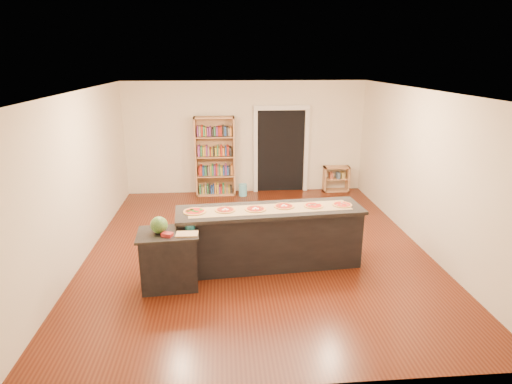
{
  "coord_description": "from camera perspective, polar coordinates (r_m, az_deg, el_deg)",
  "views": [
    {
      "loc": [
        -0.59,
        -7.16,
        3.32
      ],
      "look_at": [
        0.0,
        0.2,
        1.0
      ],
      "focal_mm": 30.0,
      "sensor_mm": 36.0,
      "label": 1
    }
  ],
  "objects": [
    {
      "name": "pizza_e",
      "position": [
        7.06,
        7.67,
        -1.81
      ],
      "size": [
        0.33,
        0.33,
        0.02
      ],
      "color": "#B28544",
      "rests_on": "kitchen_island"
    },
    {
      "name": "waste_bin",
      "position": [
        10.76,
        -1.76,
        0.29
      ],
      "size": [
        0.2,
        0.2,
        0.3
      ],
      "primitive_type": "cylinder",
      "color": "#68CAE8",
      "rests_on": "ground"
    },
    {
      "name": "pizza_f",
      "position": [
        7.19,
        11.41,
        -1.66
      ],
      "size": [
        0.31,
        0.31,
        0.02
      ],
      "color": "#B28544",
      "rests_on": "kitchen_island"
    },
    {
      "name": "package_red",
      "position": [
        6.27,
        -11.76,
        -5.58
      ],
      "size": [
        0.18,
        0.15,
        0.05
      ],
      "primitive_type": "cube",
      "rotation": [
        0.0,
        0.0,
        -0.36
      ],
      "color": "maroon",
      "rests_on": "side_counter"
    },
    {
      "name": "pizza_b",
      "position": [
        6.83,
        -4.12,
        -2.39
      ],
      "size": [
        0.34,
        0.34,
        0.02
      ],
      "color": "#B28544",
      "rests_on": "kitchen_island"
    },
    {
      "name": "room",
      "position": [
        7.44,
        0.12,
        2.48
      ],
      "size": [
        6.0,
        7.0,
        2.8
      ],
      "color": "beige",
      "rests_on": "ground"
    },
    {
      "name": "side_counter",
      "position": [
        6.6,
        -11.46,
        -8.77
      ],
      "size": [
        0.89,
        0.65,
        0.88
      ],
      "rotation": [
        0.0,
        0.0,
        0.07
      ],
      "color": "black",
      "rests_on": "ground"
    },
    {
      "name": "watermelon",
      "position": [
        6.38,
        -12.81,
        -4.31
      ],
      "size": [
        0.25,
        0.25,
        0.25
      ],
      "primitive_type": "sphere",
      "color": "#144214",
      "rests_on": "side_counter"
    },
    {
      "name": "doorway",
      "position": [
        10.94,
        3.34,
        6.23
      ],
      "size": [
        1.4,
        0.09,
        2.21
      ],
      "color": "black",
      "rests_on": "room"
    },
    {
      "name": "pizza_d",
      "position": [
        6.99,
        3.75,
        -1.89
      ],
      "size": [
        0.32,
        0.32,
        0.02
      ],
      "color": "#B28544",
      "rests_on": "kitchen_island"
    },
    {
      "name": "pizza_a",
      "position": [
        6.81,
        -8.17,
        -2.58
      ],
      "size": [
        0.35,
        0.35,
        0.02
      ],
      "color": "#B28544",
      "rests_on": "kitchen_island"
    },
    {
      "name": "low_shelf",
      "position": [
        11.28,
        10.62,
        1.74
      ],
      "size": [
        0.66,
        0.28,
        0.66
      ],
      "primitive_type": "cube",
      "color": "tan",
      "rests_on": "ground"
    },
    {
      "name": "kitchen_island",
      "position": [
        7.09,
        1.84,
        -5.99
      ],
      "size": [
        3.02,
        0.82,
        1.0
      ],
      "rotation": [
        0.0,
        0.0,
        0.08
      ],
      "color": "black",
      "rests_on": "ground"
    },
    {
      "name": "cutting_board",
      "position": [
        6.28,
        -9.19,
        -5.57
      ],
      "size": [
        0.32,
        0.22,
        0.02
      ],
      "primitive_type": "cube",
      "rotation": [
        0.0,
        0.0,
        -0.03
      ],
      "color": "tan",
      "rests_on": "side_counter"
    },
    {
      "name": "package_teal",
      "position": [
        6.49,
        -8.79,
        -4.59
      ],
      "size": [
        0.15,
        0.15,
        0.06
      ],
      "primitive_type": "cylinder",
      "color": "#195966",
      "rests_on": "side_counter"
    },
    {
      "name": "kraft_paper",
      "position": [
        6.89,
        1.91,
        -2.26
      ],
      "size": [
        2.65,
        0.68,
        0.0
      ],
      "primitive_type": "cube",
      "rotation": [
        0.0,
        0.0,
        0.08
      ],
      "color": "olive",
      "rests_on": "kitchen_island"
    },
    {
      "name": "bookshelf",
      "position": [
        10.7,
        -5.49,
        4.74
      ],
      "size": [
        0.98,
        0.35,
        1.97
      ],
      "primitive_type": "cube",
      "color": "tan",
      "rests_on": "ground"
    },
    {
      "name": "pizza_c",
      "position": [
        6.85,
        -0.07,
        -2.28
      ],
      "size": [
        0.34,
        0.34,
        0.02
      ],
      "color": "#B28544",
      "rests_on": "kitchen_island"
    }
  ]
}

